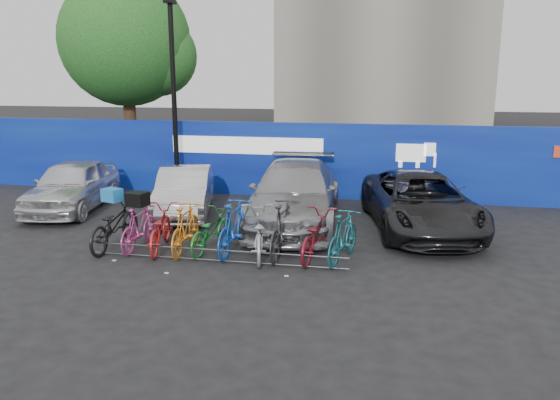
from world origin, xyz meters
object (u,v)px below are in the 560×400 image
(bike_9, at_px, (343,237))
(bike_2, at_px, (160,229))
(car_1, at_px, (185,192))
(bike_3, at_px, (186,228))
(bike_8, at_px, (315,235))
(bike_4, at_px, (211,231))
(bike_0, at_px, (114,225))
(bike_7, at_px, (283,229))
(tree, at_px, (131,44))
(bike_rack, at_px, (216,255))
(bike_6, at_px, (258,233))
(bike_5, at_px, (234,227))
(bike_1, at_px, (139,228))
(lamppost, at_px, (174,95))
(car_3, at_px, (420,202))
(car_0, at_px, (72,185))
(car_2, at_px, (294,194))

(bike_9, bearing_deg, bike_2, 14.91)
(car_1, relative_size, bike_9, 2.23)
(bike_3, distance_m, bike_8, 2.90)
(bike_4, distance_m, bike_9, 2.98)
(bike_0, height_order, bike_7, bike_7)
(bike_3, bearing_deg, tree, -61.42)
(bike_rack, bearing_deg, bike_6, 35.45)
(car_1, xyz_separation_m, bike_9, (4.72, -3.13, -0.12))
(bike_rack, height_order, bike_0, bike_0)
(tree, relative_size, car_1, 1.94)
(bike_7, relative_size, bike_8, 1.04)
(bike_5, bearing_deg, bike_0, 6.90)
(bike_8, xyz_separation_m, bike_9, (0.61, -0.09, 0.03))
(bike_1, bearing_deg, lamppost, -74.88)
(bike_3, distance_m, bike_4, 0.56)
(bike_6, bearing_deg, bike_8, 172.66)
(bike_1, height_order, bike_9, bike_9)
(lamppost, distance_m, bike_0, 6.13)
(lamppost, bearing_deg, bike_1, -77.53)
(lamppost, height_order, car_1, lamppost)
(bike_0, relative_size, bike_2, 1.09)
(tree, height_order, bike_3, tree)
(bike_2, xyz_separation_m, bike_3, (0.63, -0.03, 0.05))
(bike_2, height_order, bike_3, bike_3)
(bike_0, bearing_deg, car_3, -155.79)
(lamppost, relative_size, bike_5, 3.08)
(tree, xyz_separation_m, bike_3, (5.89, -10.11, -4.52))
(bike_rack, bearing_deg, bike_8, 18.97)
(tree, bearing_deg, bike_5, -55.03)
(bike_rack, distance_m, bike_6, 1.02)
(lamppost, xyz_separation_m, car_1, (1.10, -2.26, -2.61))
(lamppost, distance_m, car_0, 4.17)
(bike_1, bearing_deg, bike_9, -176.83)
(bike_5, bearing_deg, lamppost, -53.28)
(car_0, xyz_separation_m, bike_2, (4.03, -3.09, -0.23))
(car_0, distance_m, car_3, 9.90)
(bike_8, height_order, bike_9, bike_9)
(bike_0, bearing_deg, bike_8, -176.32)
(car_1, distance_m, bike_8, 5.12)
(bike_8, bearing_deg, bike_1, 10.82)
(bike_9, bearing_deg, bike_7, 10.50)
(tree, distance_m, lamppost, 6.14)
(car_1, xyz_separation_m, bike_6, (2.87, -3.19, -0.13))
(car_3, bearing_deg, bike_3, -161.93)
(bike_2, distance_m, bike_6, 2.28)
(bike_2, bearing_deg, lamppost, -83.47)
(car_1, distance_m, bike_4, 3.49)
(car_1, xyz_separation_m, car_3, (6.46, -0.33, 0.06))
(car_1, distance_m, bike_6, 4.30)
(bike_9, bearing_deg, car_2, -47.18)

